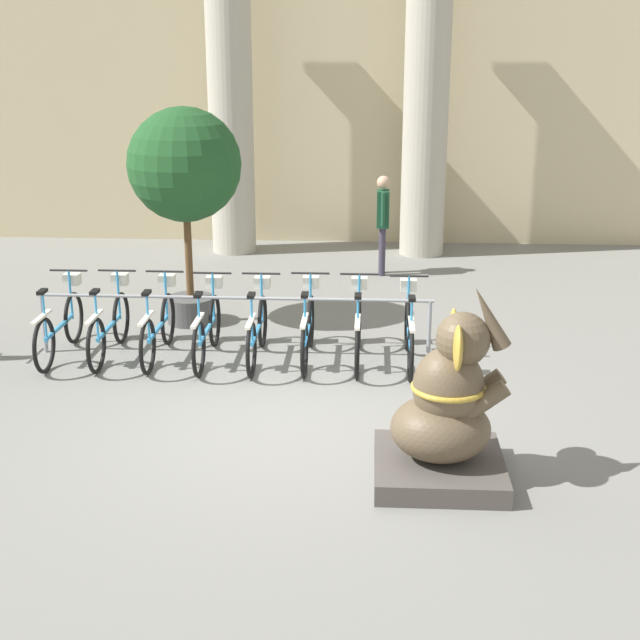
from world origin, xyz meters
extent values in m
plane|color=slate|center=(0.00, 0.00, 0.00)|extent=(60.00, 60.00, 0.00)
cube|color=#C6B78E|center=(0.00, 8.60, 3.00)|extent=(20.00, 0.20, 6.00)
cylinder|color=#ADA899|center=(-1.72, 7.60, 2.50)|extent=(0.79, 0.79, 5.00)
cylinder|color=#ADA899|center=(1.72, 7.60, 2.50)|extent=(0.79, 0.79, 5.00)
cylinder|color=gray|center=(-3.25, 1.95, 0.38)|extent=(0.05, 0.05, 0.75)
cylinder|color=gray|center=(1.53, 1.95, 0.38)|extent=(0.05, 0.05, 0.75)
cylinder|color=gray|center=(-0.86, 1.95, 0.75)|extent=(4.88, 0.04, 0.04)
torus|color=black|center=(-3.00, 2.33, 0.33)|extent=(0.05, 0.67, 0.67)
torus|color=black|center=(-3.00, 1.26, 0.33)|extent=(0.05, 0.67, 0.67)
cube|color=#338CC6|center=(-3.00, 1.80, 0.38)|extent=(0.04, 0.98, 0.04)
cube|color=silver|center=(-3.00, 1.26, 0.68)|extent=(0.06, 0.56, 0.03)
cylinder|color=#338CC6|center=(-3.00, 1.36, 0.64)|extent=(0.03, 0.03, 0.61)
cube|color=black|center=(-3.00, 1.36, 0.96)|extent=(0.08, 0.18, 0.04)
cylinder|color=#338CC6|center=(-3.00, 2.29, 0.65)|extent=(0.03, 0.03, 0.64)
cylinder|color=black|center=(-3.00, 2.29, 0.97)|extent=(0.48, 0.03, 0.03)
cube|color=silver|center=(-3.00, 2.39, 0.83)|extent=(0.20, 0.16, 0.14)
torus|color=black|center=(-2.39, 2.36, 0.33)|extent=(0.05, 0.67, 0.67)
torus|color=black|center=(-2.39, 1.29, 0.33)|extent=(0.05, 0.67, 0.67)
cube|color=#338CC6|center=(-2.39, 1.83, 0.38)|extent=(0.04, 0.98, 0.04)
cube|color=silver|center=(-2.39, 1.29, 0.68)|extent=(0.06, 0.56, 0.03)
cylinder|color=#338CC6|center=(-2.39, 1.39, 0.64)|extent=(0.03, 0.03, 0.61)
cube|color=black|center=(-2.39, 1.39, 0.96)|extent=(0.08, 0.18, 0.04)
cylinder|color=#338CC6|center=(-2.39, 2.32, 0.65)|extent=(0.03, 0.03, 0.64)
cylinder|color=black|center=(-2.39, 2.32, 0.97)|extent=(0.48, 0.03, 0.03)
cube|color=silver|center=(-2.39, 2.42, 0.83)|extent=(0.20, 0.16, 0.14)
torus|color=black|center=(-1.78, 2.36, 0.33)|extent=(0.05, 0.67, 0.67)
torus|color=black|center=(-1.78, 1.28, 0.33)|extent=(0.05, 0.67, 0.67)
cube|color=#338CC6|center=(-1.78, 1.82, 0.38)|extent=(0.04, 0.98, 0.04)
cube|color=silver|center=(-1.78, 1.28, 0.68)|extent=(0.06, 0.56, 0.03)
cylinder|color=#338CC6|center=(-1.78, 1.38, 0.64)|extent=(0.03, 0.03, 0.61)
cube|color=black|center=(-1.78, 1.38, 0.96)|extent=(0.08, 0.18, 0.04)
cylinder|color=#338CC6|center=(-1.78, 2.32, 0.65)|extent=(0.03, 0.03, 0.64)
cylinder|color=black|center=(-1.78, 2.32, 0.97)|extent=(0.48, 0.03, 0.03)
cube|color=silver|center=(-1.78, 2.42, 0.83)|extent=(0.20, 0.16, 0.14)
torus|color=black|center=(-1.17, 2.31, 0.33)|extent=(0.05, 0.67, 0.67)
torus|color=black|center=(-1.17, 1.24, 0.33)|extent=(0.05, 0.67, 0.67)
cube|color=#338CC6|center=(-1.17, 1.77, 0.38)|extent=(0.04, 0.98, 0.04)
cube|color=silver|center=(-1.17, 1.24, 0.68)|extent=(0.06, 0.56, 0.03)
cylinder|color=#338CC6|center=(-1.17, 1.34, 0.64)|extent=(0.03, 0.03, 0.61)
cube|color=black|center=(-1.17, 1.34, 0.96)|extent=(0.08, 0.18, 0.04)
cylinder|color=#338CC6|center=(-1.17, 2.27, 0.65)|extent=(0.03, 0.03, 0.64)
cylinder|color=black|center=(-1.17, 2.27, 0.97)|extent=(0.48, 0.03, 0.03)
cube|color=silver|center=(-1.17, 2.37, 0.83)|extent=(0.20, 0.16, 0.14)
torus|color=black|center=(-0.55, 2.32, 0.33)|extent=(0.05, 0.67, 0.67)
torus|color=black|center=(-0.55, 1.25, 0.33)|extent=(0.05, 0.67, 0.67)
cube|color=#338CC6|center=(-0.55, 1.78, 0.38)|extent=(0.04, 0.98, 0.04)
cube|color=silver|center=(-0.55, 1.25, 0.68)|extent=(0.06, 0.56, 0.03)
cylinder|color=#338CC6|center=(-0.55, 1.35, 0.64)|extent=(0.03, 0.03, 0.61)
cube|color=black|center=(-0.55, 1.35, 0.96)|extent=(0.08, 0.18, 0.04)
cylinder|color=#338CC6|center=(-0.55, 2.28, 0.65)|extent=(0.03, 0.03, 0.64)
cylinder|color=black|center=(-0.55, 2.28, 0.97)|extent=(0.48, 0.03, 0.03)
cube|color=silver|center=(-0.55, 2.38, 0.83)|extent=(0.20, 0.16, 0.14)
torus|color=black|center=(0.06, 2.37, 0.33)|extent=(0.05, 0.67, 0.67)
torus|color=black|center=(0.06, 1.30, 0.33)|extent=(0.05, 0.67, 0.67)
cube|color=#338CC6|center=(0.06, 1.84, 0.38)|extent=(0.04, 0.98, 0.04)
cube|color=silver|center=(0.06, 1.30, 0.68)|extent=(0.06, 0.56, 0.03)
cylinder|color=#338CC6|center=(0.06, 1.40, 0.64)|extent=(0.03, 0.03, 0.61)
cube|color=black|center=(0.06, 1.40, 0.96)|extent=(0.08, 0.18, 0.04)
cylinder|color=#338CC6|center=(0.06, 2.33, 0.65)|extent=(0.03, 0.03, 0.64)
cylinder|color=black|center=(0.06, 2.33, 0.97)|extent=(0.48, 0.03, 0.03)
cube|color=silver|center=(0.06, 2.43, 0.83)|extent=(0.20, 0.16, 0.14)
torus|color=black|center=(0.67, 2.37, 0.33)|extent=(0.05, 0.67, 0.67)
torus|color=black|center=(0.67, 1.29, 0.33)|extent=(0.05, 0.67, 0.67)
cube|color=#338CC6|center=(0.67, 1.83, 0.38)|extent=(0.04, 0.98, 0.04)
cube|color=silver|center=(0.67, 1.29, 0.68)|extent=(0.06, 0.56, 0.03)
cylinder|color=#338CC6|center=(0.67, 1.39, 0.64)|extent=(0.03, 0.03, 0.61)
cube|color=black|center=(0.67, 1.39, 0.96)|extent=(0.08, 0.18, 0.04)
cylinder|color=#338CC6|center=(0.67, 2.33, 0.65)|extent=(0.03, 0.03, 0.64)
cylinder|color=black|center=(0.67, 2.33, 0.97)|extent=(0.48, 0.03, 0.03)
cube|color=silver|center=(0.67, 2.43, 0.83)|extent=(0.20, 0.16, 0.14)
torus|color=black|center=(1.28, 2.31, 0.33)|extent=(0.05, 0.67, 0.67)
torus|color=black|center=(1.28, 1.23, 0.33)|extent=(0.05, 0.67, 0.67)
cube|color=#338CC6|center=(1.28, 1.77, 0.38)|extent=(0.04, 0.98, 0.04)
cube|color=silver|center=(1.28, 1.23, 0.68)|extent=(0.06, 0.56, 0.03)
cylinder|color=#338CC6|center=(1.28, 1.33, 0.64)|extent=(0.03, 0.03, 0.61)
cube|color=black|center=(1.28, 1.33, 0.96)|extent=(0.08, 0.18, 0.04)
cylinder|color=#338CC6|center=(1.28, 2.27, 0.65)|extent=(0.03, 0.03, 0.64)
cylinder|color=black|center=(1.28, 2.27, 0.97)|extent=(0.48, 0.03, 0.03)
cube|color=silver|center=(1.28, 2.37, 0.83)|extent=(0.20, 0.16, 0.14)
cube|color=#4C4742|center=(1.45, -1.12, 0.09)|extent=(1.15, 1.15, 0.19)
ellipsoid|color=brown|center=(1.45, -1.12, 0.48)|extent=(0.89, 0.79, 0.58)
ellipsoid|color=brown|center=(1.50, -1.12, 0.87)|extent=(0.63, 0.58, 0.73)
sphere|color=brown|center=(1.61, -1.12, 1.32)|extent=(0.47, 0.47, 0.47)
ellipsoid|color=#B79333|center=(1.54, -0.88, 1.32)|extent=(0.08, 0.34, 0.40)
ellipsoid|color=#B79333|center=(1.54, -1.35, 1.32)|extent=(0.08, 0.34, 0.40)
cone|color=brown|center=(1.82, -1.12, 1.52)|extent=(0.40, 0.17, 0.59)
cylinder|color=brown|center=(1.79, -0.98, 0.79)|extent=(0.47, 0.16, 0.42)
cylinder|color=brown|center=(1.79, -1.25, 0.79)|extent=(0.47, 0.16, 0.42)
torus|color=#B79333|center=(1.50, -1.12, 0.87)|extent=(0.66, 0.66, 0.05)
cylinder|color=#383342|center=(0.99, 6.15, 0.40)|extent=(0.11, 0.11, 0.80)
cylinder|color=#383342|center=(0.99, 5.98, 0.40)|extent=(0.11, 0.11, 0.80)
cube|color=#19472D|center=(0.99, 6.06, 1.10)|extent=(0.20, 0.32, 0.60)
sphere|color=tan|center=(0.99, 6.06, 1.53)|extent=(0.22, 0.22, 0.22)
cylinder|color=#19472D|center=(0.99, 6.26, 1.13)|extent=(0.07, 0.07, 0.54)
cylinder|color=#19472D|center=(0.99, 5.86, 1.13)|extent=(0.07, 0.07, 0.54)
cylinder|color=#4C4C4C|center=(-1.67, 3.28, 0.18)|extent=(0.66, 0.66, 0.36)
cylinder|color=brown|center=(-1.67, 3.28, 0.97)|extent=(0.10, 0.10, 1.21)
sphere|color=#1E4C23|center=(-1.67, 3.28, 2.18)|extent=(1.51, 1.51, 1.51)
camera|label=1|loc=(0.81, -8.37, 3.78)|focal=50.00mm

